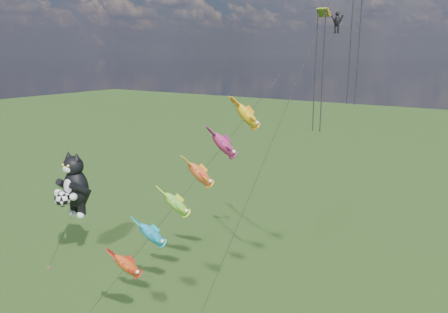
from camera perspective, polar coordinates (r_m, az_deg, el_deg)
The scene contains 4 objects.
ground at distance 38.18m, azimuth -24.62°, elevation -17.66°, with size 300.00×300.00×0.00m, color #17360D.
cat_kite_rig at distance 41.50m, azimuth -19.03°, elevation -3.52°, with size 3.00×4.34×10.41m.
fish_windsock_rig at distance 30.14m, azimuth -4.75°, elevation -4.34°, with size 9.06×13.28×17.39m.
parafoil_rig at distance 31.67m, azimuth 14.06°, elevation 15.07°, with size 5.08×17.07×27.77m.
Camera 1 is at (28.77, -16.49, 18.92)m, focal length 35.00 mm.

